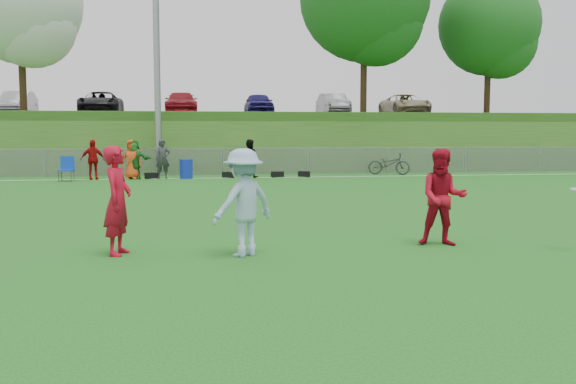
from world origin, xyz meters
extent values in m
plane|color=#125819|center=(0.00, 0.00, 0.00)|extent=(120.00, 120.00, 0.00)
cube|color=white|center=(0.00, 18.00, 0.01)|extent=(60.00, 0.10, 0.01)
cube|color=gray|center=(0.00, 20.00, 0.60)|extent=(58.00, 0.02, 1.20)
cube|color=gray|center=(0.00, 20.00, 1.25)|extent=(58.00, 0.04, 0.04)
cylinder|color=gray|center=(-3.00, 20.80, 6.00)|extent=(0.30, 0.30, 12.00)
cube|color=#235217|center=(0.00, 31.00, 1.50)|extent=(120.00, 18.00, 3.00)
cube|color=black|center=(0.00, 33.00, 3.05)|extent=(120.00, 12.00, 0.10)
cylinder|color=black|center=(-10.00, 25.00, 6.75)|extent=(0.36, 0.36, 7.50)
sphere|color=beige|center=(-10.00, 25.00, 8.62)|extent=(6.30, 6.30, 6.30)
sphere|color=beige|center=(-9.40, 24.70, 7.50)|extent=(4.50, 4.50, 4.50)
cylinder|color=black|center=(8.00, 24.50, 7.25)|extent=(0.36, 0.36, 8.50)
sphere|color=#155019|center=(8.60, 24.20, 8.10)|extent=(5.10, 5.10, 5.10)
cylinder|color=black|center=(16.00, 26.00, 6.50)|extent=(0.36, 0.36, 7.00)
sphere|color=#155019|center=(16.00, 26.00, 8.25)|extent=(5.88, 5.88, 5.88)
sphere|color=#155019|center=(16.60, 25.70, 7.20)|extent=(4.20, 4.20, 4.20)
imported|color=#A6A5AA|center=(-12.00, 32.00, 3.82)|extent=(1.52, 4.37, 1.44)
imported|color=black|center=(-7.00, 32.00, 3.82)|extent=(2.39, 5.18, 1.44)
imported|color=maroon|center=(-2.00, 32.00, 3.82)|extent=(2.02, 4.96, 1.44)
imported|color=navy|center=(3.00, 32.00, 3.82)|extent=(1.70, 4.23, 1.44)
imported|color=slate|center=(8.00, 32.00, 3.82)|extent=(1.52, 4.37, 1.44)
imported|color=tan|center=(13.00, 32.00, 3.82)|extent=(2.39, 5.18, 1.44)
imported|color=#A80B0B|center=(-5.64, 18.00, 0.85)|extent=(1.07, 0.68, 1.69)
imported|color=#EA4716|center=(-4.01, 18.00, 0.85)|extent=(0.89, 0.64, 1.69)
imported|color=#1F7529|center=(-3.92, 18.00, 0.85)|extent=(1.65, 0.88, 1.69)
imported|color=#2F2E31|center=(-2.71, 18.00, 0.85)|extent=(0.67, 0.48, 1.69)
imported|color=black|center=(1.03, 18.00, 0.85)|extent=(1.00, 0.91, 1.69)
cube|color=black|center=(-3.21, 18.10, 0.13)|extent=(0.60, 0.40, 0.26)
cube|color=black|center=(0.12, 18.10, 0.13)|extent=(0.60, 0.39, 0.26)
cube|color=black|center=(2.30, 18.10, 0.13)|extent=(0.57, 0.33, 0.26)
cube|color=black|center=(3.51, 18.10, 0.13)|extent=(0.59, 0.37, 0.26)
imported|color=#B10C22|center=(-2.81, 0.79, 0.91)|extent=(0.58, 0.75, 1.83)
imported|color=#A80B1E|center=(2.90, 0.78, 0.88)|extent=(1.01, 0.88, 1.75)
imported|color=#9AB8D6|center=(-0.75, 0.35, 0.89)|extent=(1.33, 1.18, 1.78)
cylinder|color=#1128B8|center=(-1.72, 18.02, 0.42)|extent=(0.68, 0.68, 0.84)
cube|color=#103EB7|center=(-6.59, 17.20, 0.45)|extent=(0.60, 0.60, 0.06)
cube|color=#103EB7|center=(-6.57, 17.47, 0.74)|extent=(0.57, 0.08, 0.57)
imported|color=#2A2A2C|center=(7.75, 19.00, 0.51)|extent=(2.06, 1.45, 1.03)
camera|label=1|loc=(-1.64, -10.14, 2.08)|focal=40.00mm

